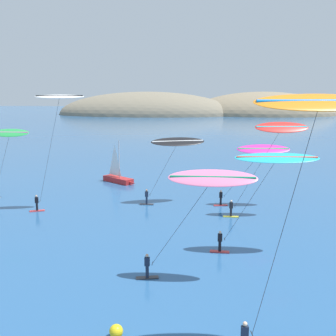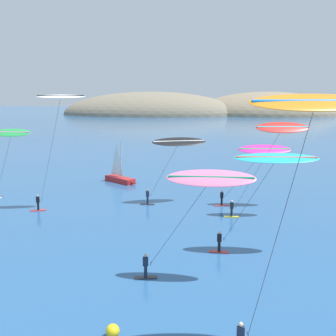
# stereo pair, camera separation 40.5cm
# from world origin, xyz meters

# --- Properties ---
(headland_island) EXTENTS (139.17, 57.94, 22.67)m
(headland_island) POSITION_xyz_m (-0.87, 203.26, 0.00)
(headland_island) COLOR #84755B
(headland_island) RESTS_ON ground
(sailboat_near) EXTENTS (5.31, 4.37, 5.70)m
(sailboat_near) POSITION_xyz_m (-8.17, 44.46, 0.64)
(sailboat_near) COLOR #B22323
(sailboat_near) RESTS_ON ground
(kitesurfer_black) EXTENTS (7.12, 3.39, 7.29)m
(kitesurfer_black) POSITION_xyz_m (0.33, 35.00, 6.44)
(kitesurfer_black) COLOR #2D2D33
(kitesurfer_black) RESTS_ON ground
(kitesurfer_pink) EXTENTS (7.81, 1.50, 7.41)m
(kitesurfer_pink) POSITION_xyz_m (4.11, 16.05, 6.46)
(kitesurfer_pink) COLOR #2D2D33
(kitesurfer_pink) RESTS_ON ground
(kitesurfer_magenta) EXTENTS (7.96, 1.94, 6.68)m
(kitesurfer_magenta) POSITION_xyz_m (9.29, 34.82, 5.79)
(kitesurfer_magenta) COLOR red
(kitesurfer_magenta) RESTS_ON ground
(kitesurfer_red) EXTENTS (7.91, 1.94, 9.37)m
(kitesurfer_red) POSITION_xyz_m (10.41, 30.91, 8.20)
(kitesurfer_red) COLOR yellow
(kitesurfer_red) RESTS_ON ground
(kitesurfer_cyan) EXTENTS (7.96, 2.01, 7.76)m
(kitesurfer_cyan) POSITION_xyz_m (8.82, 21.39, 6.98)
(kitesurfer_cyan) COLOR red
(kitesurfer_cyan) RESTS_ON ground
(kitesurfer_white) EXTENTS (5.94, 2.25, 11.93)m
(kitesurfer_white) POSITION_xyz_m (-11.17, 30.80, 10.52)
(kitesurfer_white) COLOR red
(kitesurfer_white) RESTS_ON ground
(kitesurfer_orange) EXTENTS (6.49, 2.31, 12.25)m
(kitesurfer_orange) POSITION_xyz_m (8.68, 8.77, 11.03)
(kitesurfer_orange) COLOR yellow
(kitesurfer_orange) RESTS_ON ground
(kitesurfer_green) EXTENTS (5.46, 1.49, 8.04)m
(kitesurfer_green) POSITION_xyz_m (-18.62, 34.94, 6.97)
(kitesurfer_green) COLOR silver
(kitesurfer_green) RESTS_ON ground
(marker_buoy) EXTENTS (0.70, 0.70, 0.70)m
(marker_buoy) POSITION_xyz_m (-0.26, 9.08, 0.35)
(marker_buoy) COLOR yellow
(marker_buoy) RESTS_ON ground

